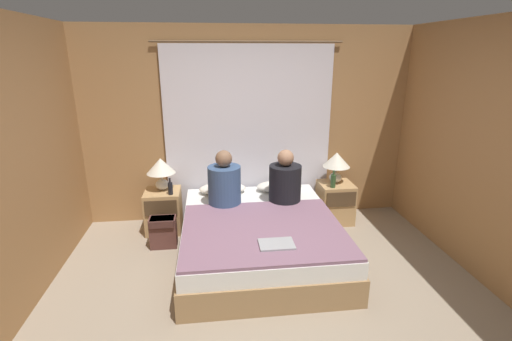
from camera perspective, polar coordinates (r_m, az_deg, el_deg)
The scene contains 17 objects.
ground_plane at distance 3.49m, azimuth 2.65°, elevation -20.70°, with size 16.00×16.00×0.00m, color gray.
wall_back at distance 4.88m, azimuth -1.19°, elevation 6.87°, with size 4.33×0.06×2.50m.
curtain_panel at distance 4.83m, azimuth -1.10°, elevation 5.55°, with size 2.35×0.03×2.30m.
bed at distance 4.15m, azimuth 0.52°, elevation -10.25°, with size 1.67×2.04×0.45m.
nightstand_left at distance 4.83m, azimuth -14.02°, elevation -6.01°, with size 0.43×0.44×0.53m.
nightstand_right at distance 5.05m, azimuth 12.08°, elevation -4.81°, with size 0.43×0.44×0.53m.
lamp_left at distance 4.70m, azimuth -14.43°, elevation 0.33°, with size 0.35×0.35×0.40m.
lamp_right at distance 4.92m, azimuth 12.27°, elevation 1.28°, with size 0.35×0.35×0.40m.
pillow_left at distance 4.75m, azimuth -5.16°, elevation -2.79°, with size 0.59×0.33×0.12m.
pillow_right at distance 4.82m, azimuth 3.61°, elevation -2.42°, with size 0.59×0.33×0.12m.
blanket_on_bed at distance 3.77m, azimuth 1.13°, elevation -9.10°, with size 1.61×1.38×0.03m.
person_left_in_bed at distance 4.31m, azimuth -4.88°, elevation -2.00°, with size 0.38×0.38×0.66m.
person_right_in_bed at distance 4.40m, azimuth 4.49°, elevation -1.71°, with size 0.38×0.38×0.65m.
beer_bottle_on_left_stand at distance 4.57m, azimuth -13.05°, elevation -2.65°, with size 0.06×0.06×0.21m.
beer_bottle_on_right_stand at distance 4.78m, azimuth 11.78°, elevation -1.56°, with size 0.06×0.06×0.22m.
laptop_on_bed at distance 3.47m, azimuth 3.17°, elevation -11.24°, with size 0.32×0.23×0.02m.
backpack_on_floor at distance 4.47m, azimuth -14.09°, elevation -8.91°, with size 0.30×0.20×0.36m.
Camera 1 is at (-0.48, -2.69, 2.17)m, focal length 26.00 mm.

